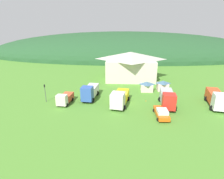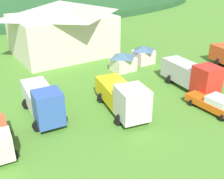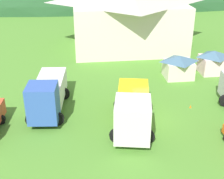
# 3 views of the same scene
# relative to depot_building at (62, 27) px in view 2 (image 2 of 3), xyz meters

# --- Properties ---
(ground_plane) EXTENTS (200.00, 200.00, 0.00)m
(ground_plane) POSITION_rel_depot_building_xyz_m (-1.27, -19.34, -4.22)
(ground_plane) COLOR #4C842D
(depot_building) EXTENTS (15.25, 12.52, 8.19)m
(depot_building) POSITION_rel_depot_building_xyz_m (0.00, 0.00, 0.00)
(depot_building) COLOR beige
(depot_building) RESTS_ON ground
(play_shed_cream) EXTENTS (3.13, 2.74, 2.45)m
(play_shed_cream) POSITION_rel_depot_building_xyz_m (3.72, -11.27, -2.96)
(play_shed_cream) COLOR beige
(play_shed_cream) RESTS_ON ground
(play_shed_pink) EXTENTS (2.88, 2.55, 2.56)m
(play_shed_pink) POSITION_rel_depot_building_xyz_m (7.81, -10.54, -2.90)
(play_shed_pink) COLOR beige
(play_shed_pink) RESTS_ON ground
(box_truck_blue) EXTENTS (3.51, 7.56, 3.50)m
(box_truck_blue) POSITION_rel_depot_building_xyz_m (-9.54, -17.18, -2.50)
(box_truck_blue) COLOR #3356AD
(box_truck_blue) RESTS_ON ground
(flatbed_truck_yellow) EXTENTS (4.16, 8.10, 3.40)m
(flatbed_truck_yellow) POSITION_rel_depot_building_xyz_m (-2.87, -20.52, -2.52)
(flatbed_truck_yellow) COLOR silver
(flatbed_truck_yellow) RESTS_ON ground
(crane_truck_red) EXTENTS (3.67, 7.73, 3.46)m
(crane_truck_red) POSITION_rel_depot_building_xyz_m (6.72, -20.39, -2.44)
(crane_truck_red) COLOR red
(crane_truck_red) RESTS_ON ground
(service_pickup_orange) EXTENTS (2.46, 5.33, 1.66)m
(service_pickup_orange) POSITION_rel_depot_building_xyz_m (4.69, -25.12, -3.39)
(service_pickup_orange) COLOR #E45B14
(service_pickup_orange) RESTS_ON ground
(traffic_cone_near_pickup) EXTENTS (0.36, 0.36, 0.53)m
(traffic_cone_near_pickup) POSITION_rel_depot_building_xyz_m (2.81, -17.92, -4.22)
(traffic_cone_near_pickup) COLOR orange
(traffic_cone_near_pickup) RESTS_ON ground
(traffic_cone_mid_row) EXTENTS (0.36, 0.36, 0.48)m
(traffic_cone_mid_row) POSITION_rel_depot_building_xyz_m (7.36, -15.26, -4.22)
(traffic_cone_mid_row) COLOR orange
(traffic_cone_mid_row) RESTS_ON ground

